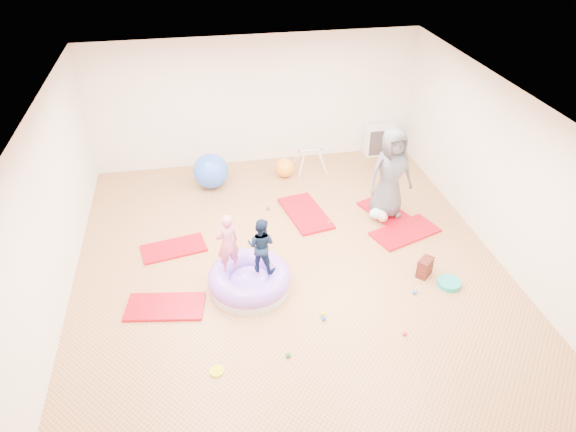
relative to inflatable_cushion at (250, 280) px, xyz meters
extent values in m
cube|color=#B88349|center=(0.72, 0.27, -0.16)|extent=(7.00, 8.00, 0.01)
cube|color=silver|center=(0.72, 0.27, 2.64)|extent=(7.00, 8.00, 0.01)
cube|color=silver|center=(0.72, 4.27, 1.24)|extent=(7.00, 0.01, 2.80)
cube|color=silver|center=(-2.78, 0.27, 1.24)|extent=(0.01, 8.00, 2.80)
cube|color=silver|center=(4.22, 0.27, 1.24)|extent=(0.01, 8.00, 2.80)
cube|color=#B7011B|center=(-1.32, -0.22, -0.14)|extent=(1.24, 0.76, 0.05)
cube|color=#B7011B|center=(-1.18, 1.23, -0.14)|extent=(1.17, 0.74, 0.05)
cube|color=#B7011B|center=(1.31, 1.87, -0.13)|extent=(0.89, 1.41, 0.05)
cube|color=#B7011B|center=(2.96, 0.93, -0.13)|extent=(1.36, 0.98, 0.05)
cube|color=#B7011B|center=(2.85, 1.60, -0.14)|extent=(0.94, 1.27, 0.05)
cylinder|color=silver|center=(0.00, 0.00, -0.09)|extent=(1.26, 1.26, 0.14)
torus|color=#8E5BE0|center=(0.00, 0.00, 0.04)|extent=(1.30, 1.30, 0.35)
ellipsoid|color=#8E5BE0|center=(0.00, 0.00, -0.04)|extent=(0.69, 0.69, 0.31)
imported|color=#CF6080|center=(-0.29, 0.11, 0.72)|extent=(0.43, 0.35, 1.01)
imported|color=#0E1C37|center=(0.20, 0.03, 0.68)|extent=(0.56, 0.51, 0.92)
imported|color=#4B4C52|center=(2.81, 1.55, 0.76)|extent=(0.91, 0.66, 1.74)
ellipsoid|color=#B9DFF8|center=(2.63, 1.42, 0.00)|extent=(0.39, 0.25, 0.22)
sphere|color=tan|center=(2.63, 1.24, 0.03)|extent=(0.18, 0.18, 0.18)
sphere|color=#227C31|center=(1.67, 1.48, -0.13)|extent=(0.07, 0.07, 0.07)
sphere|color=blue|center=(0.97, -0.91, -0.13)|extent=(0.07, 0.07, 0.07)
sphere|color=#D6E002|center=(0.98, -0.82, -0.13)|extent=(0.07, 0.07, 0.07)
sphere|color=#227C31|center=(0.18, 0.65, -0.13)|extent=(0.07, 0.07, 0.07)
sphere|color=#227C31|center=(0.63, 2.16, -0.13)|extent=(0.07, 0.07, 0.07)
sphere|color=#F63954|center=(2.03, -1.41, -0.13)|extent=(0.07, 0.07, 0.07)
sphere|color=blue|center=(2.51, -0.62, -0.13)|extent=(0.07, 0.07, 0.07)
sphere|color=#227C31|center=(0.33, -1.49, -0.13)|extent=(0.07, 0.07, 0.07)
sphere|color=blue|center=(0.42, 0.30, -0.13)|extent=(0.07, 0.07, 0.07)
sphere|color=blue|center=(-0.38, 3.27, 0.20)|extent=(0.72, 0.72, 0.72)
sphere|color=orange|center=(1.19, 3.41, 0.04)|extent=(0.41, 0.41, 0.41)
cylinder|color=silver|center=(1.55, 3.35, 0.11)|extent=(0.19, 0.19, 0.51)
cylinder|color=silver|center=(1.55, 3.78, 0.11)|extent=(0.19, 0.19, 0.51)
cylinder|color=silver|center=(2.02, 3.35, 0.11)|extent=(0.19, 0.19, 0.51)
cylinder|color=silver|center=(2.02, 3.78, 0.11)|extent=(0.19, 0.19, 0.51)
cylinder|color=silver|center=(1.78, 3.56, 0.33)|extent=(0.49, 0.03, 0.03)
sphere|color=#F63954|center=(1.54, 3.56, 0.33)|extent=(0.06, 0.06, 0.06)
sphere|color=blue|center=(2.03, 3.56, 0.33)|extent=(0.06, 0.06, 0.06)
cube|color=silver|center=(3.53, 4.07, 0.19)|extent=(0.69, 0.34, 0.69)
cube|color=#383434|center=(3.53, 3.90, 0.19)|extent=(0.59, 0.02, 0.59)
cube|color=silver|center=(3.53, 4.02, 0.19)|extent=(0.02, 0.23, 0.61)
cube|color=silver|center=(3.53, 4.02, 0.19)|extent=(0.61, 0.23, 0.02)
cylinder|color=teal|center=(3.12, -0.54, -0.12)|extent=(0.37, 0.37, 0.08)
cube|color=maroon|center=(2.82, -0.23, 0.00)|extent=(0.32, 0.31, 0.32)
cylinder|color=#D6E002|center=(-0.64, -1.56, -0.15)|extent=(0.19, 0.19, 0.03)
camera|label=1|loc=(-0.55, -6.11, 5.32)|focal=32.00mm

